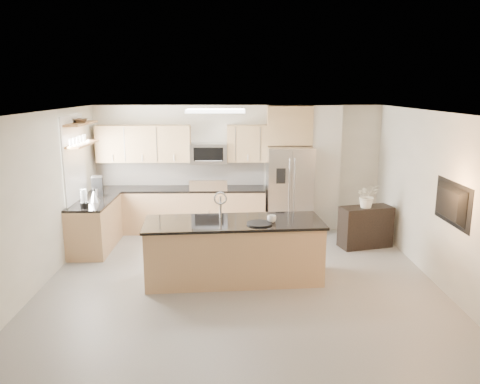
{
  "coord_description": "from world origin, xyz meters",
  "views": [
    {
      "loc": [
        -0.11,
        -6.55,
        2.94
      ],
      "look_at": [
        0.01,
        1.3,
        1.19
      ],
      "focal_mm": 35.0,
      "sensor_mm": 36.0,
      "label": 1
    }
  ],
  "objects_px": {
    "island": "(234,250)",
    "refrigerator": "(289,190)",
    "blender": "(84,200)",
    "kettle": "(94,196)",
    "television": "(447,203)",
    "microwave": "(209,153)",
    "credenza": "(366,227)",
    "range": "(209,209)",
    "cup": "(272,219)",
    "flower_vase": "(368,190)",
    "platter": "(259,224)",
    "bowl": "(81,120)",
    "coffee_maker": "(97,187)"
  },
  "relations": [
    {
      "from": "range",
      "to": "coffee_maker",
      "type": "xyz_separation_m",
      "value": [
        -2.09,
        -0.71,
        0.63
      ]
    },
    {
      "from": "refrigerator",
      "to": "kettle",
      "type": "distance_m",
      "value": 3.86
    },
    {
      "from": "island",
      "to": "platter",
      "type": "xyz_separation_m",
      "value": [
        0.39,
        -0.18,
        0.48
      ]
    },
    {
      "from": "kettle",
      "to": "coffee_maker",
      "type": "distance_m",
      "value": 0.48
    },
    {
      "from": "coffee_maker",
      "to": "flower_vase",
      "type": "relative_size",
      "value": 0.56
    },
    {
      "from": "cup",
      "to": "platter",
      "type": "distance_m",
      "value": 0.23
    },
    {
      "from": "cup",
      "to": "flower_vase",
      "type": "relative_size",
      "value": 0.2
    },
    {
      "from": "island",
      "to": "coffee_maker",
      "type": "relative_size",
      "value": 7.37
    },
    {
      "from": "cup",
      "to": "bowl",
      "type": "distance_m",
      "value": 4.0
    },
    {
      "from": "blender",
      "to": "bowl",
      "type": "height_order",
      "value": "bowl"
    },
    {
      "from": "flower_vase",
      "to": "microwave",
      "type": "bearing_deg",
      "value": 157.53
    },
    {
      "from": "microwave",
      "to": "blender",
      "type": "relative_size",
      "value": 2.33
    },
    {
      "from": "island",
      "to": "coffee_maker",
      "type": "xyz_separation_m",
      "value": [
        -2.6,
        1.86,
        0.63
      ]
    },
    {
      "from": "blender",
      "to": "kettle",
      "type": "relative_size",
      "value": 1.32
    },
    {
      "from": "credenza",
      "to": "range",
      "type": "bearing_deg",
      "value": 145.58
    },
    {
      "from": "platter",
      "to": "flower_vase",
      "type": "bearing_deg",
      "value": 38.1
    },
    {
      "from": "coffee_maker",
      "to": "television",
      "type": "bearing_deg",
      "value": -23.3
    },
    {
      "from": "refrigerator",
      "to": "kettle",
      "type": "relative_size",
      "value": 7.19
    },
    {
      "from": "kettle",
      "to": "bowl",
      "type": "xyz_separation_m",
      "value": [
        -0.22,
        0.26,
        1.35
      ]
    },
    {
      "from": "television",
      "to": "kettle",
      "type": "bearing_deg",
      "value": 70.66
    },
    {
      "from": "range",
      "to": "flower_vase",
      "type": "xyz_separation_m",
      "value": [
        2.97,
        -1.11,
        0.64
      ]
    },
    {
      "from": "bowl",
      "to": "range",
      "type": "bearing_deg",
      "value": 22.12
    },
    {
      "from": "flower_vase",
      "to": "television",
      "type": "bearing_deg",
      "value": -75.12
    },
    {
      "from": "cup",
      "to": "refrigerator",
      "type": "bearing_deg",
      "value": 77.42
    },
    {
      "from": "bowl",
      "to": "cup",
      "type": "bearing_deg",
      "value": -27.35
    },
    {
      "from": "flower_vase",
      "to": "island",
      "type": "bearing_deg",
      "value": -149.46
    },
    {
      "from": "island",
      "to": "coffee_maker",
      "type": "height_order",
      "value": "island"
    },
    {
      "from": "television",
      "to": "cup",
      "type": "bearing_deg",
      "value": 78.76
    },
    {
      "from": "flower_vase",
      "to": "cup",
      "type": "bearing_deg",
      "value": -141.03
    },
    {
      "from": "platter",
      "to": "flower_vase",
      "type": "xyz_separation_m",
      "value": [
        2.09,
        1.64,
        0.16
      ]
    },
    {
      "from": "platter",
      "to": "refrigerator",
      "type": "bearing_deg",
      "value": 74.01
    },
    {
      "from": "refrigerator",
      "to": "island",
      "type": "relative_size",
      "value": 0.64
    },
    {
      "from": "microwave",
      "to": "flower_vase",
      "type": "distance_m",
      "value": 3.26
    },
    {
      "from": "bowl",
      "to": "kettle",
      "type": "bearing_deg",
      "value": -49.49
    },
    {
      "from": "refrigerator",
      "to": "platter",
      "type": "height_order",
      "value": "refrigerator"
    },
    {
      "from": "credenza",
      "to": "refrigerator",
      "type": "bearing_deg",
      "value": 127.83
    },
    {
      "from": "cup",
      "to": "coffee_maker",
      "type": "relative_size",
      "value": 0.36
    },
    {
      "from": "credenza",
      "to": "blender",
      "type": "relative_size",
      "value": 2.97
    },
    {
      "from": "island",
      "to": "kettle",
      "type": "bearing_deg",
      "value": 146.96
    },
    {
      "from": "credenza",
      "to": "bowl",
      "type": "height_order",
      "value": "bowl"
    },
    {
      "from": "television",
      "to": "bowl",
      "type": "bearing_deg",
      "value": 69.04
    },
    {
      "from": "range",
      "to": "television",
      "type": "height_order",
      "value": "television"
    },
    {
      "from": "range",
      "to": "cup",
      "type": "bearing_deg",
      "value": -67.71
    },
    {
      "from": "credenza",
      "to": "blender",
      "type": "xyz_separation_m",
      "value": [
        -5.07,
        -0.54,
        0.67
      ]
    },
    {
      "from": "island",
      "to": "blender",
      "type": "distance_m",
      "value": 2.81
    },
    {
      "from": "range",
      "to": "kettle",
      "type": "height_order",
      "value": "kettle"
    },
    {
      "from": "blender",
      "to": "kettle",
      "type": "bearing_deg",
      "value": 83.28
    },
    {
      "from": "refrigerator",
      "to": "island",
      "type": "height_order",
      "value": "refrigerator"
    },
    {
      "from": "range",
      "to": "platter",
      "type": "distance_m",
      "value": 2.92
    },
    {
      "from": "island",
      "to": "refrigerator",
      "type": "bearing_deg",
      "value": 61.03
    }
  ]
}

